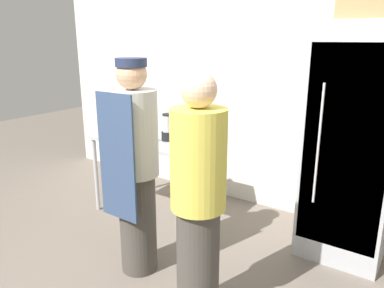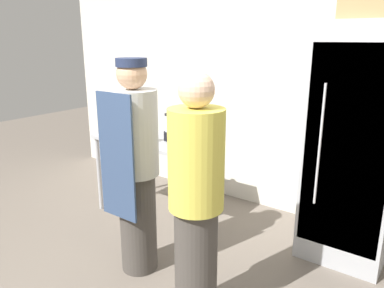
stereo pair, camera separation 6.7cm
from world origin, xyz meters
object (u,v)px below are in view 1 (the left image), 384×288
at_px(blender_pitcher, 167,129).
at_px(refrigerator, 353,145).
at_px(donut_box, 120,128).
at_px(person_baker, 135,167).
at_px(person_customer, 198,201).
at_px(cardboard_storage_box, 371,0).
at_px(binder_stack, 137,136).

bearing_deg(blender_pitcher, refrigerator, 13.08).
distance_m(donut_box, blender_pitcher, 0.64).
xyz_separation_m(refrigerator, person_baker, (-1.32, -1.25, -0.10)).
bearing_deg(donut_box, person_customer, -30.35).
bearing_deg(blender_pitcher, cardboard_storage_box, 10.25).
bearing_deg(cardboard_storage_box, blender_pitcher, -169.75).
distance_m(donut_box, cardboard_storage_box, 2.66).
relative_size(donut_box, person_customer, 0.17).
relative_size(binder_stack, person_customer, 0.19).
relative_size(refrigerator, person_customer, 1.19).
bearing_deg(binder_stack, donut_box, 157.19).
height_order(donut_box, person_baker, person_baker).
bearing_deg(person_baker, person_customer, -13.72).
distance_m(refrigerator, blender_pitcher, 1.73).
height_order(blender_pitcher, person_customer, person_customer).
bearing_deg(person_baker, refrigerator, 43.50).
xyz_separation_m(refrigerator, blender_pitcher, (-1.68, -0.39, -0.01)).
xyz_separation_m(blender_pitcher, person_customer, (1.07, -1.03, -0.13)).
bearing_deg(refrigerator, binder_stack, -162.61).
relative_size(refrigerator, binder_stack, 6.35).
xyz_separation_m(blender_pitcher, cardboard_storage_box, (1.70, 0.31, 1.15)).
bearing_deg(refrigerator, donut_box, -169.59).
bearing_deg(person_baker, cardboard_storage_box, 41.20).
xyz_separation_m(refrigerator, cardboard_storage_box, (0.01, -0.08, 1.14)).
bearing_deg(refrigerator, person_customer, -113.27).
relative_size(donut_box, cardboard_storage_box, 0.65).
relative_size(blender_pitcher, person_customer, 0.16).
height_order(binder_stack, person_baker, person_baker).
relative_size(cardboard_storage_box, person_customer, 0.25).
bearing_deg(blender_pitcher, person_customer, -44.06).
bearing_deg(person_customer, cardboard_storage_box, 64.93).
bearing_deg(cardboard_storage_box, person_baker, -138.80).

